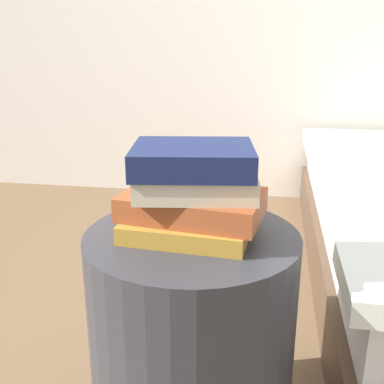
% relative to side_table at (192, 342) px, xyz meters
% --- Properties ---
extents(side_table, '(0.47, 0.47, 0.55)m').
position_rel_side_table_xyz_m(side_table, '(0.00, 0.00, 0.00)').
color(side_table, '#333338').
rests_on(side_table, ground_plane).
extents(book_ochre, '(0.28, 0.22, 0.04)m').
position_rel_side_table_xyz_m(book_ochre, '(-0.01, -0.00, 0.29)').
color(book_ochre, '#B7842D').
rests_on(book_ochre, side_table).
extents(book_rust, '(0.32, 0.23, 0.05)m').
position_rel_side_table_xyz_m(book_rust, '(-0.00, 0.01, 0.34)').
color(book_rust, '#994723').
rests_on(book_rust, book_ochre).
extents(book_cream, '(0.27, 0.20, 0.05)m').
position_rel_side_table_xyz_m(book_cream, '(0.01, 0.00, 0.39)').
color(book_cream, beige).
rests_on(book_cream, book_rust).
extents(book_navy, '(0.27, 0.23, 0.05)m').
position_rel_side_table_xyz_m(book_navy, '(-0.00, 0.01, 0.44)').
color(book_navy, '#19234C').
rests_on(book_navy, book_cream).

